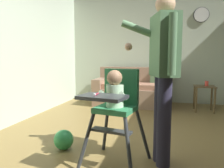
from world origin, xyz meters
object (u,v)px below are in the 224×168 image
object	(u,v)px
toy_ball	(64,140)
sippy_cup	(207,83)
high_chair	(116,99)
side_table	(204,93)
couch	(133,90)
adult_standing	(163,71)
wall_clock	(201,15)

from	to	relation	value
toy_ball	sippy_cup	size ratio (longest dim) A/B	2.35
high_chair	side_table	size ratio (longest dim) A/B	1.87
high_chair	side_table	xyz separation A→B (m)	(1.21, 2.66, -0.30)
toy_ball	side_table	xyz separation A→B (m)	(1.90, 2.45, 0.26)
couch	adult_standing	distance (m)	2.97
toy_ball	sippy_cup	distance (m)	3.15
toy_ball	wall_clock	xyz separation A→B (m)	(1.87, 3.21, 1.93)
side_table	sippy_cup	distance (m)	0.19
adult_standing	sippy_cup	world-z (taller)	adult_standing
toy_ball	sippy_cup	xyz separation A→B (m)	(1.93, 2.45, 0.45)
toy_ball	side_table	distance (m)	3.11
adult_standing	sippy_cup	distance (m)	2.68
sippy_cup	side_table	bearing A→B (deg)	180.00
high_chair	toy_ball	bearing A→B (deg)	-97.17
side_table	wall_clock	distance (m)	1.84
wall_clock	toy_ball	bearing A→B (deg)	-120.22
couch	high_chair	distance (m)	2.98
side_table	sippy_cup	size ratio (longest dim) A/B	5.20
high_chair	side_table	distance (m)	2.94
side_table	wall_clock	xyz separation A→B (m)	(-0.03, 0.76, 1.67)
toy_ball	wall_clock	size ratio (longest dim) A/B	0.68
side_table	wall_clock	bearing A→B (deg)	92.34
couch	side_table	bearing A→B (deg)	79.21
adult_standing	side_table	xyz separation A→B (m)	(0.77, 2.52, -0.58)
high_chair	sippy_cup	distance (m)	2.94
toy_ball	sippy_cup	bearing A→B (deg)	51.67
adult_standing	toy_ball	distance (m)	1.41
couch	adult_standing	xyz separation A→B (m)	(0.72, -2.81, 0.62)
sippy_cup	adult_standing	bearing A→B (deg)	-107.64
toy_ball	wall_clock	bearing A→B (deg)	59.78
high_chair	toy_ball	distance (m)	0.91
side_table	adult_standing	bearing A→B (deg)	-106.91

